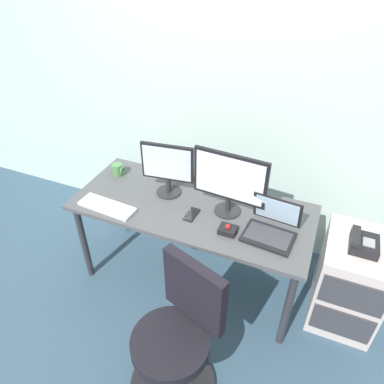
% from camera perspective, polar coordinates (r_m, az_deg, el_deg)
% --- Properties ---
extents(ground_plane, '(8.00, 8.00, 0.00)m').
position_cam_1_polar(ground_plane, '(3.00, 0.00, -13.21)').
color(ground_plane, '#365063').
extents(back_wall, '(6.00, 0.10, 2.80)m').
position_cam_1_polar(back_wall, '(2.76, 5.95, 17.45)').
color(back_wall, silver).
rests_on(back_wall, ground).
extents(desk, '(1.67, 0.71, 0.73)m').
position_cam_1_polar(desk, '(2.54, 0.00, -3.55)').
color(desk, '#4B4C4E').
rests_on(desk, ground).
extents(file_cabinet, '(0.42, 0.53, 0.68)m').
position_cam_1_polar(file_cabinet, '(2.75, 23.71, -12.86)').
color(file_cabinet, beige).
rests_on(file_cabinet, ground).
extents(desk_phone, '(0.17, 0.20, 0.09)m').
position_cam_1_polar(desk_phone, '(2.48, 25.56, -7.35)').
color(desk_phone, black).
rests_on(desk_phone, file_cabinet).
extents(office_chair, '(0.52, 0.54, 0.92)m').
position_cam_1_polar(office_chair, '(2.18, -2.24, -22.46)').
color(office_chair, black).
rests_on(office_chair, ground).
extents(monitor_main, '(0.50, 0.18, 0.45)m').
position_cam_1_polar(monitor_main, '(2.31, 6.00, 1.81)').
color(monitor_main, '#262628').
rests_on(monitor_main, desk).
extents(monitor_side, '(0.37, 0.18, 0.39)m').
position_cam_1_polar(monitor_side, '(2.50, -3.92, 3.99)').
color(monitor_side, '#262628').
rests_on(monitor_side, desk).
extents(keyboard, '(0.42, 0.16, 0.03)m').
position_cam_1_polar(keyboard, '(2.53, -13.36, -2.24)').
color(keyboard, silver).
rests_on(keyboard, desk).
extents(laptop, '(0.33, 0.30, 0.23)m').
position_cam_1_polar(laptop, '(2.30, 12.53, -5.45)').
color(laptop, black).
rests_on(laptop, desk).
extents(trackball_mouse, '(0.11, 0.09, 0.07)m').
position_cam_1_polar(trackball_mouse, '(2.28, 5.71, -5.97)').
color(trackball_mouse, black).
rests_on(trackball_mouse, desk).
extents(coffee_mug, '(0.09, 0.08, 0.09)m').
position_cam_1_polar(coffee_mug, '(2.85, -11.74, 3.53)').
color(coffee_mug, '#4C7F47').
rests_on(coffee_mug, desk).
extents(cell_phone, '(0.07, 0.14, 0.01)m').
position_cam_1_polar(cell_phone, '(2.41, -0.06, -3.60)').
color(cell_phone, black).
rests_on(cell_phone, desk).
extents(banana, '(0.19, 0.13, 0.04)m').
position_cam_1_polar(banana, '(2.78, -2.54, 2.81)').
color(banana, yellow).
rests_on(banana, desk).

